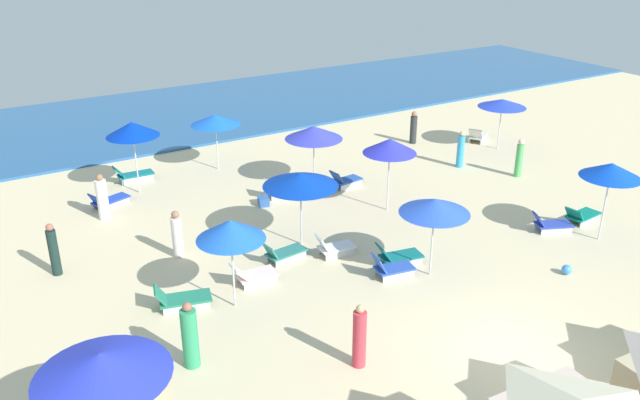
# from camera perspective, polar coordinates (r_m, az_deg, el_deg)

# --- Properties ---
(ground_plane) EXTENTS (60.00, 60.00, 0.00)m
(ground_plane) POSITION_cam_1_polar(r_m,az_deg,el_deg) (16.75, 16.66, -13.01)
(ground_plane) COLOR beige
(ocean) EXTENTS (60.00, 11.36, 0.12)m
(ocean) POSITION_cam_1_polar(r_m,az_deg,el_deg) (35.87, -12.88, 7.29)
(ocean) COLOR #275B93
(ocean) RESTS_ON ground_plane
(umbrella_0) EXTENTS (1.89, 1.89, 2.68)m
(umbrella_0) POSITION_cam_1_polar(r_m,az_deg,el_deg) (22.77, 6.12, 4.72)
(umbrella_0) COLOR silver
(umbrella_0) RESTS_ON ground_plane
(umbrella_1) EXTENTS (2.38, 2.38, 2.43)m
(umbrella_1) POSITION_cam_1_polar(r_m,az_deg,el_deg) (20.20, -1.71, 1.78)
(umbrella_1) COLOR silver
(umbrella_1) RESTS_ON ground_plane
(lounge_chair_1_0) EXTENTS (1.27, 0.72, 0.76)m
(lounge_chair_1_0) POSITION_cam_1_polar(r_m,az_deg,el_deg) (20.29, 1.21, -4.16)
(lounge_chair_1_0) COLOR silver
(lounge_chair_1_0) RESTS_ON ground_plane
(lounge_chair_1_1) EXTENTS (1.39, 0.71, 0.69)m
(lounge_chair_1_1) POSITION_cam_1_polar(r_m,az_deg,el_deg) (20.04, -3.20, -4.66)
(lounge_chair_1_1) COLOR silver
(lounge_chair_1_1) RESTS_ON ground_plane
(umbrella_2) EXTENTS (1.89, 1.89, 2.66)m
(umbrella_2) POSITION_cam_1_polar(r_m,az_deg,el_deg) (22.37, 24.10, 2.38)
(umbrella_2) COLOR silver
(umbrella_2) RESTS_ON ground_plane
(lounge_chair_2_0) EXTENTS (1.43, 1.06, 0.67)m
(lounge_chair_2_0) POSITION_cam_1_polar(r_m,az_deg,el_deg) (23.16, 19.53, -2.02)
(lounge_chair_2_0) COLOR silver
(lounge_chair_2_0) RESTS_ON ground_plane
(lounge_chair_2_1) EXTENTS (1.45, 0.76, 0.64)m
(lounge_chair_2_1) POSITION_cam_1_polar(r_m,az_deg,el_deg) (24.26, 21.90, -1.26)
(lounge_chair_2_1) COLOR silver
(lounge_chair_2_1) RESTS_ON ground_plane
(umbrella_3) EXTENTS (2.48, 2.48, 2.66)m
(umbrella_3) POSITION_cam_1_polar(r_m,az_deg,el_deg) (12.51, -18.57, -13.47)
(umbrella_3) COLOR silver
(umbrella_3) RESTS_ON ground_plane
(umbrella_4) EXTENTS (2.13, 2.13, 2.31)m
(umbrella_4) POSITION_cam_1_polar(r_m,az_deg,el_deg) (30.31, 15.65, 8.16)
(umbrella_4) COLOR silver
(umbrella_4) RESTS_ON ground_plane
(lounge_chair_4_0) EXTENTS (1.40, 1.17, 0.75)m
(lounge_chair_4_0) POSITION_cam_1_polar(r_m,az_deg,el_deg) (31.57, 13.61, 5.45)
(lounge_chair_4_0) COLOR silver
(lounge_chair_4_0) RESTS_ON ground_plane
(umbrella_5) EXTENTS (1.96, 1.96, 2.80)m
(umbrella_5) POSITION_cam_1_polar(r_m,az_deg,el_deg) (25.11, -16.09, 5.97)
(umbrella_5) COLOR silver
(umbrella_5) RESTS_ON ground_plane
(lounge_chair_5_0) EXTENTS (1.56, 0.66, 0.71)m
(lounge_chair_5_0) POSITION_cam_1_polar(r_m,az_deg,el_deg) (27.01, -16.03, 2.12)
(lounge_chair_5_0) COLOR silver
(lounge_chair_5_0) RESTS_ON ground_plane
(lounge_chair_5_1) EXTENTS (1.53, 1.00, 0.64)m
(lounge_chair_5_1) POSITION_cam_1_polar(r_m,az_deg,el_deg) (24.95, -18.01, -0.04)
(lounge_chair_5_1) COLOR silver
(lounge_chair_5_1) RESTS_ON ground_plane
(umbrella_6) EXTENTS (2.22, 2.22, 2.42)m
(umbrella_6) POSITION_cam_1_polar(r_m,az_deg,el_deg) (24.95, -0.55, 5.92)
(umbrella_6) COLOR silver
(umbrella_6) RESTS_ON ground_plane
(lounge_chair_6_0) EXTENTS (1.33, 0.72, 0.77)m
(lounge_chair_6_0) POSITION_cam_1_polar(r_m,az_deg,el_deg) (25.39, 2.21, 1.72)
(lounge_chair_6_0) COLOR silver
(lounge_chair_6_0) RESTS_ON ground_plane
(lounge_chair_6_1) EXTENTS (1.51, 0.97, 0.72)m
(lounge_chair_6_1) POSITION_cam_1_polar(r_m,az_deg,el_deg) (24.55, -3.31, 0.89)
(lounge_chair_6_1) COLOR silver
(lounge_chair_6_1) RESTS_ON ground_plane
(umbrella_7) EXTENTS (2.03, 2.03, 2.44)m
(umbrella_7) POSITION_cam_1_polar(r_m,az_deg,el_deg) (18.65, 10.01, -0.52)
(umbrella_7) COLOR silver
(umbrella_7) RESTS_ON ground_plane
(lounge_chair_7_0) EXTENTS (1.31, 0.80, 0.77)m
(lounge_chair_7_0) POSITION_cam_1_polar(r_m,az_deg,el_deg) (19.26, 6.24, -5.93)
(lounge_chair_7_0) COLOR silver
(lounge_chair_7_0) RESTS_ON ground_plane
(lounge_chair_7_1) EXTENTS (1.49, 0.85, 0.74)m
(lounge_chair_7_1) POSITION_cam_1_polar(r_m,az_deg,el_deg) (19.93, 6.81, -4.91)
(lounge_chair_7_1) COLOR silver
(lounge_chair_7_1) RESTS_ON ground_plane
(umbrella_8) EXTENTS (1.83, 1.83, 2.57)m
(umbrella_8) POSITION_cam_1_polar(r_m,az_deg,el_deg) (16.96, -7.82, -2.60)
(umbrella_8) COLOR silver
(umbrella_8) RESTS_ON ground_plane
(lounge_chair_8_0) EXTENTS (1.61, 1.02, 0.68)m
(lounge_chair_8_0) POSITION_cam_1_polar(r_m,az_deg,el_deg) (18.13, -12.02, -8.46)
(lounge_chair_8_0) COLOR silver
(lounge_chair_8_0) RESTS_ON ground_plane
(lounge_chair_8_1) EXTENTS (1.35, 0.73, 0.66)m
(lounge_chair_8_1) POSITION_cam_1_polar(r_m,az_deg,el_deg) (18.92, -5.87, -6.54)
(lounge_chair_8_1) COLOR silver
(lounge_chair_8_1) RESTS_ON ground_plane
(umbrella_9) EXTENTS (2.02, 2.02, 2.34)m
(umbrella_9) POSITION_cam_1_polar(r_m,az_deg,el_deg) (27.04, -9.14, 6.93)
(umbrella_9) COLOR silver
(umbrella_9) RESTS_ON ground_plane
(beachgoer_0) EXTENTS (0.40, 0.40, 1.57)m
(beachgoer_0) POSITION_cam_1_polar(r_m,az_deg,el_deg) (27.99, 12.19, 4.27)
(beachgoer_0) COLOR #359DDD
(beachgoer_0) RESTS_ON ground_plane
(beachgoer_1) EXTENTS (0.41, 0.41, 1.53)m
(beachgoer_1) POSITION_cam_1_polar(r_m,az_deg,el_deg) (30.69, 8.17, 6.24)
(beachgoer_1) COLOR #2C3032
(beachgoer_1) RESTS_ON ground_plane
(beachgoer_2) EXTENTS (0.33, 0.33, 1.65)m
(beachgoer_2) POSITION_cam_1_polar(r_m,az_deg,el_deg) (15.41, 3.47, -11.91)
(beachgoer_2) COLOR #D23B4A
(beachgoer_2) RESTS_ON ground_plane
(beachgoer_3) EXTENTS (0.45, 0.45, 1.71)m
(beachgoer_3) POSITION_cam_1_polar(r_m,az_deg,el_deg) (15.66, -11.30, -11.66)
(beachgoer_3) COLOR #309962
(beachgoer_3) RESTS_ON ground_plane
(beachgoer_4) EXTENTS (0.39, 0.39, 1.64)m
(beachgoer_4) POSITION_cam_1_polar(r_m,az_deg,el_deg) (20.54, -22.26, -4.10)
(beachgoer_4) COLOR #182D2A
(beachgoer_4) RESTS_ON ground_plane
(beachgoer_5) EXTENTS (0.42, 0.42, 1.67)m
(beachgoer_5) POSITION_cam_1_polar(r_m,az_deg,el_deg) (23.74, -18.49, 0.13)
(beachgoer_5) COLOR white
(beachgoer_5) RESTS_ON ground_plane
(beachgoer_6) EXTENTS (0.46, 0.46, 1.54)m
(beachgoer_6) POSITION_cam_1_polar(r_m,az_deg,el_deg) (20.51, -12.38, -3.02)
(beachgoer_6) COLOR silver
(beachgoer_6) RESTS_ON ground_plane
(beachgoer_7) EXTENTS (0.35, 0.35, 1.59)m
(beachgoer_7) POSITION_cam_1_polar(r_m,az_deg,el_deg) (27.52, 17.02, 3.49)
(beachgoer_7) COLOR #51B760
(beachgoer_7) RESTS_ON ground_plane
(beach_ball_0) EXTENTS (0.30, 0.30, 0.30)m
(beach_ball_0) POSITION_cam_1_polar(r_m,az_deg,el_deg) (20.65, 20.75, -5.71)
(beach_ball_0) COLOR #418FE2
(beach_ball_0) RESTS_ON ground_plane
(beach_ball_1) EXTENTS (0.40, 0.40, 0.40)m
(beach_ball_1) POSITION_cam_1_polar(r_m,az_deg,el_deg) (15.39, -14.51, -15.46)
(beach_ball_1) COLOR yellow
(beach_ball_1) RESTS_ON ground_plane
(cooler_box_2) EXTENTS (0.49, 0.57, 0.32)m
(cooler_box_2) POSITION_cam_1_polar(r_m,az_deg,el_deg) (23.94, -4.96, -0.09)
(cooler_box_2) COLOR #2F5DA6
(cooler_box_2) RESTS_ON ground_plane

